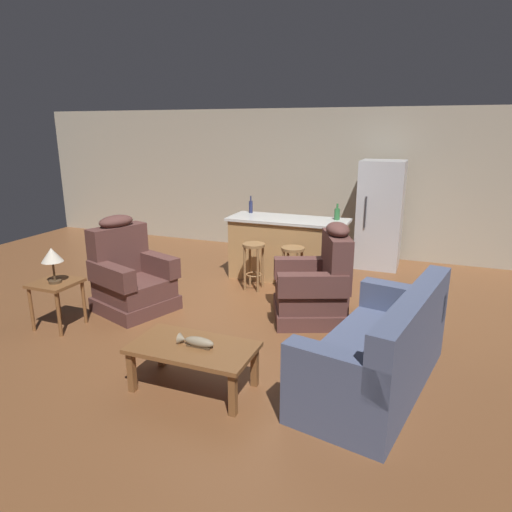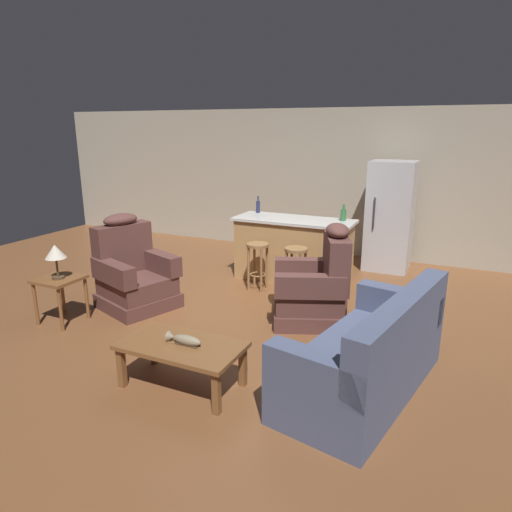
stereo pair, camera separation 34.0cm
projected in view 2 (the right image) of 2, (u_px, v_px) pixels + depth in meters
The scene contains 15 objects.
ground_plane at pixel (256, 309), 5.89m from camera, with size 12.00×12.00×0.00m.
back_wall at pixel (329, 183), 8.26m from camera, with size 12.00×0.05×2.60m.
coffee_table at pixel (182, 349), 4.06m from camera, with size 1.10×0.60×0.42m.
fish_figurine at pixel (184, 340), 4.02m from camera, with size 0.34×0.10×0.10m.
couch at pixel (370, 356), 3.98m from camera, with size 1.20×2.03×0.94m.
recliner_near_lamp at pixel (133, 275), 5.92m from camera, with size 1.07×1.07×1.20m.
recliner_near_island at pixel (316, 287), 5.46m from camera, with size 1.09×1.09×1.20m.
end_table at pixel (60, 285), 5.40m from camera, with size 0.48×0.48×0.56m.
table_lamp at pixel (55, 253), 5.25m from camera, with size 0.24×0.24×0.41m.
kitchen_island at pixel (293, 249), 6.93m from camera, with size 1.80×0.70×0.95m.
bar_stool_left at pixel (258, 258), 6.51m from camera, with size 0.32×0.32×0.68m.
bar_stool_right at pixel (296, 263), 6.28m from camera, with size 0.32×0.32×0.68m.
refrigerator at pixel (390, 216), 7.38m from camera, with size 0.70×0.69×1.76m.
bottle_tall_green at pixel (343, 215), 6.64m from camera, with size 0.08×0.08×0.24m.
bottle_short_amber at pixel (258, 206), 7.27m from camera, with size 0.06×0.06×0.27m.
Camera 2 is at (2.31, -4.96, 2.27)m, focal length 32.00 mm.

